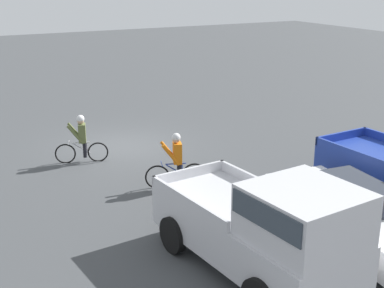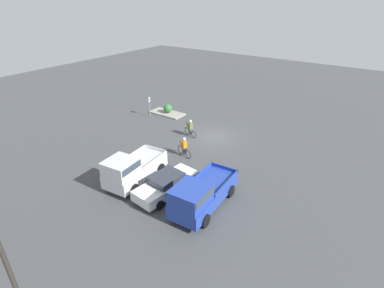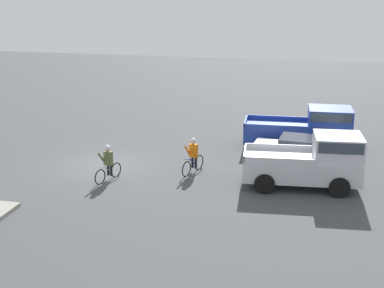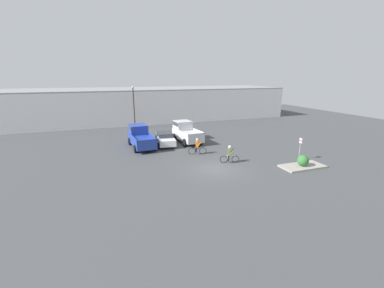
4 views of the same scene
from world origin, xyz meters
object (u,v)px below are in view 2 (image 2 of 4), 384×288
at_px(fire_lane_sign, 150,105).
at_px(lamppost, 11,276).
at_px(sedan_0, 167,184).
at_px(pickup_truck_1, 131,169).
at_px(cyclist_1, 184,147).
at_px(cyclist_0, 190,128).
at_px(pickup_truck_0, 200,194).
at_px(shrub, 168,108).

relative_size(fire_lane_sign, lamppost, 0.36).
distance_m(sedan_0, pickup_truck_1, 2.85).
height_order(sedan_0, cyclist_1, cyclist_1).
xyz_separation_m(cyclist_0, fire_lane_sign, (6.59, -1.62, 0.51)).
bearing_deg(sedan_0, cyclist_1, -66.59).
height_order(cyclist_0, lamppost, lamppost).
relative_size(cyclist_1, lamppost, 0.28).
bearing_deg(pickup_truck_1, cyclist_1, -96.49).
height_order(pickup_truck_0, cyclist_0, pickup_truck_0).
distance_m(pickup_truck_0, fire_lane_sign, 16.84).
bearing_deg(sedan_0, lamppost, 100.80).
distance_m(cyclist_1, shrub, 9.98).
bearing_deg(pickup_truck_0, cyclist_1, -45.80).
distance_m(sedan_0, lamppost, 11.16).
bearing_deg(cyclist_0, cyclist_1, 117.87).
bearing_deg(sedan_0, fire_lane_sign, -43.51).
relative_size(cyclist_0, shrub, 1.77).
relative_size(sedan_0, lamppost, 0.78).
xyz_separation_m(pickup_truck_0, lamppost, (0.82, 10.38, 2.55)).
height_order(pickup_truck_0, shrub, pickup_truck_0).
height_order(pickup_truck_0, lamppost, lamppost).
height_order(cyclist_1, shrub, cyclist_1).
height_order(pickup_truck_1, shrub, pickup_truck_1).
relative_size(pickup_truck_1, fire_lane_sign, 2.28).
bearing_deg(cyclist_1, cyclist_0, -62.13).
height_order(pickup_truck_1, cyclist_0, pickup_truck_1).
bearing_deg(pickup_truck_0, sedan_0, -3.60).
height_order(lamppost, shrub, lamppost).
bearing_deg(lamppost, sedan_0, -79.20).
height_order(cyclist_0, fire_lane_sign, fire_lane_sign).
xyz_separation_m(pickup_truck_0, sedan_0, (2.83, -0.18, -0.45)).
xyz_separation_m(pickup_truck_0, pickup_truck_1, (5.58, 0.35, 0.04)).
bearing_deg(pickup_truck_1, sedan_0, -169.08).
height_order(pickup_truck_0, cyclist_1, pickup_truck_0).
height_order(sedan_0, pickup_truck_1, pickup_truck_1).
bearing_deg(cyclist_0, lamppost, 107.53).
xyz_separation_m(pickup_truck_1, cyclist_1, (-0.62, -5.46, -0.36)).
bearing_deg(lamppost, shrub, -62.80).
distance_m(pickup_truck_0, pickup_truck_1, 5.60).
height_order(pickup_truck_0, fire_lane_sign, pickup_truck_0).
xyz_separation_m(sedan_0, fire_lane_sign, (10.57, -10.03, 0.63)).
relative_size(sedan_0, cyclist_0, 2.87).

